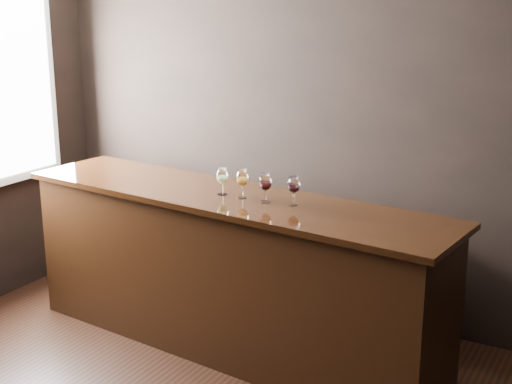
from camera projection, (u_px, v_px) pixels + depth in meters
The scene contains 8 objects.
room_shell at pixel (122, 126), 3.61m from camera, with size 5.02×4.52×2.81m.
bar_counter at pixel (229, 275), 5.01m from camera, with size 3.13×0.68×1.09m, color black.
bar_top at pixel (228, 198), 4.86m from camera, with size 3.23×0.75×0.04m, color black.
back_bar_shelf at pixel (274, 262), 5.65m from camera, with size 2.24×0.40×0.81m, color black.
glass_white at pixel (222, 177), 4.83m from camera, with size 0.08×0.08×0.19m.
glass_amber at pixel (242, 178), 4.75m from camera, with size 0.08×0.08×0.20m.
glass_red_a at pixel (265, 183), 4.65m from camera, with size 0.08×0.08×0.20m.
glass_red_b at pixel (294, 185), 4.59m from camera, with size 0.08×0.08×0.19m.
Camera 1 is at (2.13, -2.65, 2.45)m, focal length 50.00 mm.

